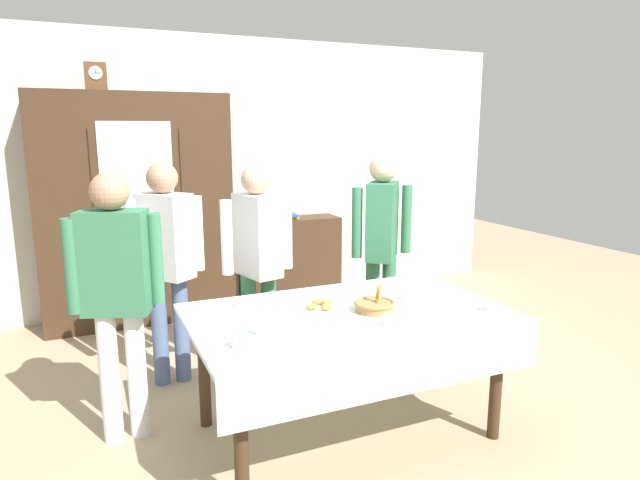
# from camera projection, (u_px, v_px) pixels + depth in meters

# --- Properties ---
(ground_plane) EXTENTS (12.00, 12.00, 0.00)m
(ground_plane) POSITION_uv_depth(u_px,v_px,m) (333.00, 415.00, 3.49)
(ground_plane) COLOR tan
(ground_plane) RESTS_ON ground
(back_wall) EXTENTS (6.40, 0.10, 2.70)m
(back_wall) POSITION_uv_depth(u_px,v_px,m) (224.00, 174.00, 5.60)
(back_wall) COLOR silver
(back_wall) RESTS_ON ground
(dining_table) EXTENTS (1.81, 1.11, 0.76)m
(dining_table) POSITION_uv_depth(u_px,v_px,m) (350.00, 329.00, 3.15)
(dining_table) COLOR #3D2819
(dining_table) RESTS_ON ground
(wall_cabinet) EXTENTS (1.71, 0.46, 2.12)m
(wall_cabinet) POSITION_uv_depth(u_px,v_px,m) (137.00, 210.00, 5.04)
(wall_cabinet) COLOR #3D2819
(wall_cabinet) RESTS_ON ground
(mantel_clock) EXTENTS (0.18, 0.11, 0.24)m
(mantel_clock) POSITION_uv_depth(u_px,v_px,m) (96.00, 77.00, 4.70)
(mantel_clock) COLOR brown
(mantel_clock) RESTS_ON wall_cabinet
(bookshelf_low) EXTENTS (1.05, 0.35, 0.88)m
(bookshelf_low) POSITION_uv_depth(u_px,v_px,m) (290.00, 259.00, 5.81)
(bookshelf_low) COLOR #3D2819
(bookshelf_low) RESTS_ON ground
(book_stack) EXTENTS (0.15, 0.22, 0.05)m
(book_stack) POSITION_uv_depth(u_px,v_px,m) (290.00, 216.00, 5.72)
(book_stack) COLOR #B29333
(book_stack) RESTS_ON bookshelf_low
(tea_cup_front_edge) EXTENTS (0.13, 0.13, 0.06)m
(tea_cup_front_edge) POSITION_uv_depth(u_px,v_px,m) (240.00, 343.00, 2.62)
(tea_cup_front_edge) COLOR silver
(tea_cup_front_edge) RESTS_ON dining_table
(tea_cup_far_right) EXTENTS (0.13, 0.13, 0.06)m
(tea_cup_far_right) POSITION_uv_depth(u_px,v_px,m) (242.00, 304.00, 3.21)
(tea_cup_far_right) COLOR white
(tea_cup_far_right) RESTS_ON dining_table
(tea_cup_center) EXTENTS (0.13, 0.13, 0.06)m
(tea_cup_center) POSITION_uv_depth(u_px,v_px,m) (262.00, 330.00, 2.79)
(tea_cup_center) COLOR white
(tea_cup_center) RESTS_ON dining_table
(tea_cup_mid_left) EXTENTS (0.13, 0.13, 0.06)m
(tea_cup_mid_left) POSITION_uv_depth(u_px,v_px,m) (391.00, 322.00, 2.91)
(tea_cup_mid_left) COLOR white
(tea_cup_mid_left) RESTS_ON dining_table
(tea_cup_back_edge) EXTENTS (0.13, 0.13, 0.06)m
(tea_cup_back_edge) POSITION_uv_depth(u_px,v_px,m) (410.00, 296.00, 3.37)
(tea_cup_back_edge) COLOR white
(tea_cup_back_edge) RESTS_ON dining_table
(tea_cup_mid_right) EXTENTS (0.13, 0.13, 0.06)m
(tea_cup_mid_right) POSITION_uv_depth(u_px,v_px,m) (493.00, 307.00, 3.15)
(tea_cup_mid_right) COLOR white
(tea_cup_mid_right) RESTS_ON dining_table
(bread_basket) EXTENTS (0.24, 0.24, 0.16)m
(bread_basket) POSITION_uv_depth(u_px,v_px,m) (375.00, 305.00, 3.16)
(bread_basket) COLOR #9E7542
(bread_basket) RESTS_ON dining_table
(pastry_plate) EXTENTS (0.28, 0.28, 0.05)m
(pastry_plate) POSITION_uv_depth(u_px,v_px,m) (320.00, 307.00, 3.20)
(pastry_plate) COLOR white
(pastry_plate) RESTS_ON dining_table
(spoon_far_right) EXTENTS (0.12, 0.02, 0.01)m
(spoon_far_right) POSITION_uv_depth(u_px,v_px,m) (378.00, 289.00, 3.60)
(spoon_far_right) COLOR silver
(spoon_far_right) RESTS_ON dining_table
(spoon_far_left) EXTENTS (0.12, 0.02, 0.01)m
(spoon_far_left) POSITION_uv_depth(u_px,v_px,m) (309.00, 332.00, 2.84)
(spoon_far_left) COLOR silver
(spoon_far_left) RESTS_ON dining_table
(person_behind_table_right) EXTENTS (0.52, 0.41, 1.61)m
(person_behind_table_right) POSITION_uv_depth(u_px,v_px,m) (382.00, 236.00, 4.25)
(person_behind_table_right) COLOR #33704C
(person_behind_table_right) RESTS_ON ground
(person_near_right_end) EXTENTS (0.52, 0.40, 1.56)m
(person_near_right_end) POSITION_uv_depth(u_px,v_px,m) (258.00, 252.00, 3.87)
(person_near_right_end) COLOR #33704C
(person_near_right_end) RESTS_ON ground
(person_by_cabinet) EXTENTS (0.52, 0.31, 1.57)m
(person_by_cabinet) POSITION_uv_depth(u_px,v_px,m) (116.00, 283.00, 3.05)
(person_by_cabinet) COLOR silver
(person_by_cabinet) RESTS_ON ground
(person_behind_table_left) EXTENTS (0.52, 0.41, 1.58)m
(person_behind_table_left) POSITION_uv_depth(u_px,v_px,m) (166.00, 253.00, 3.78)
(person_behind_table_left) COLOR slate
(person_behind_table_left) RESTS_ON ground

